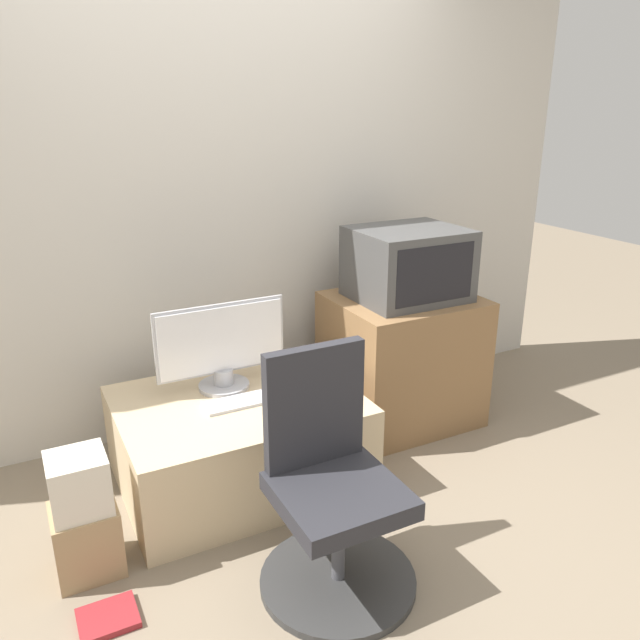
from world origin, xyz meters
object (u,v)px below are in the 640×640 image
at_px(keyboard, 242,402).
at_px(book, 108,618).
at_px(office_chair, 332,499).
at_px(main_monitor, 222,347).
at_px(cardboard_box_lower, 87,539).
at_px(crt_tv, 408,264).
at_px(mouse, 287,390).

distance_m(keyboard, book, 1.00).
distance_m(office_chair, book, 0.87).
height_order(main_monitor, cardboard_box_lower, main_monitor).
distance_m(keyboard, crt_tv, 1.14).
height_order(mouse, office_chair, office_chair).
xyz_separation_m(main_monitor, office_chair, (0.10, -0.90, -0.29)).
relative_size(keyboard, cardboard_box_lower, 1.23).
bearing_deg(crt_tv, mouse, -165.21).
distance_m(main_monitor, keyboard, 0.27).
bearing_deg(mouse, keyboard, 179.09).
xyz_separation_m(office_chair, cardboard_box_lower, (-0.81, 0.45, -0.20)).
relative_size(keyboard, mouse, 5.09).
height_order(main_monitor, keyboard, main_monitor).
xyz_separation_m(mouse, office_chair, (-0.14, -0.70, -0.10)).
bearing_deg(book, cardboard_box_lower, 92.59).
height_order(main_monitor, crt_tv, crt_tv).
relative_size(main_monitor, cardboard_box_lower, 2.24).
xyz_separation_m(keyboard, book, (-0.72, -0.55, -0.42)).
relative_size(main_monitor, office_chair, 0.70).
bearing_deg(office_chair, crt_tv, 44.22).
distance_m(main_monitor, cardboard_box_lower, 0.98).
bearing_deg(crt_tv, main_monitor, -179.15).
bearing_deg(keyboard, crt_tv, 11.45).
bearing_deg(mouse, cardboard_box_lower, -164.91).
height_order(cardboard_box_lower, book, cardboard_box_lower).
bearing_deg(main_monitor, keyboard, -84.74).
height_order(crt_tv, book, crt_tv).
bearing_deg(mouse, crt_tv, 14.79).
height_order(crt_tv, cardboard_box_lower, crt_tv).
bearing_deg(mouse, main_monitor, 141.11).
relative_size(keyboard, crt_tv, 0.61).
bearing_deg(crt_tv, book, -156.35).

